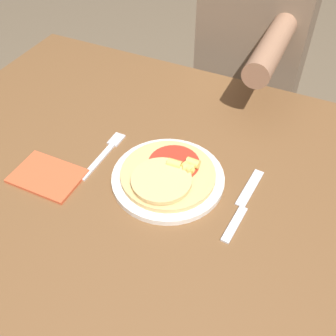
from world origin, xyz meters
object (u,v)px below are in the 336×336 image
plate (168,178)px  knife (243,205)px  person_diner (251,59)px  pizza (168,174)px  fork (106,152)px  dining_table (152,208)px

plate → knife: (0.18, 0.00, -0.00)m
plate → person_diner: 0.68m
knife → person_diner: (-0.17, 0.68, -0.05)m
pizza → person_diner: size_ratio=0.17×
fork → knife: bearing=-2.8°
fork → person_diner: 0.69m
pizza → person_diner: 0.69m
plate → pizza: bearing=-68.1°
plate → fork: plate is taller
pizza → fork: (-0.18, 0.02, -0.02)m
fork → knife: (0.35, -0.02, -0.00)m
pizza → person_diner: person_diner is taller
dining_table → plate: (0.04, 0.02, 0.11)m
dining_table → knife: size_ratio=5.77×
plate → person_diner: bearing=89.9°
plate → fork: 0.18m
pizza → fork: 0.18m
knife → person_diner: bearing=104.5°
dining_table → pizza: pizza is taller
dining_table → plate: 0.11m
plate → pizza: size_ratio=1.19×
pizza → person_diner: (-0.00, 0.68, -0.07)m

